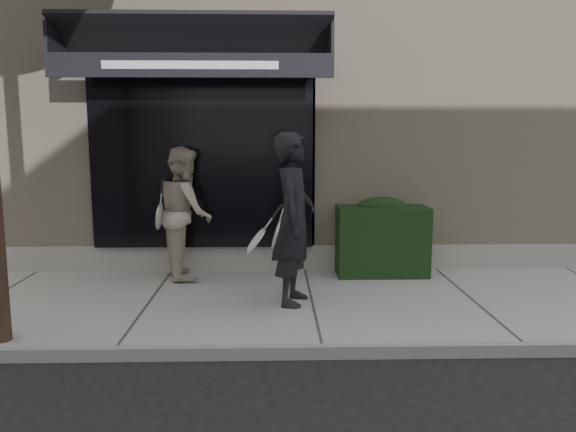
{
  "coord_description": "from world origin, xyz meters",
  "views": [
    {
      "loc": [
        -0.47,
        -6.74,
        2.19
      ],
      "look_at": [
        -0.28,
        0.6,
        1.08
      ],
      "focal_mm": 35.0,
      "sensor_mm": 36.0,
      "label": 1
    }
  ],
  "objects": [
    {
      "name": "ground",
      "position": [
        0.0,
        0.0,
        0.0
      ],
      "size": [
        80.0,
        80.0,
        0.0
      ],
      "primitive_type": "plane",
      "color": "black",
      "rests_on": "ground"
    },
    {
      "name": "sidewalk",
      "position": [
        0.0,
        0.0,
        0.06
      ],
      "size": [
        20.0,
        3.0,
        0.12
      ],
      "primitive_type": "cube",
      "color": "gray",
      "rests_on": "ground"
    },
    {
      "name": "curb",
      "position": [
        0.0,
        -1.55,
        0.07
      ],
      "size": [
        20.0,
        0.1,
        0.14
      ],
      "primitive_type": "cube",
      "color": "gray",
      "rests_on": "ground"
    },
    {
      "name": "building_facade",
      "position": [
        -0.01,
        4.96,
        2.74
      ],
      "size": [
        14.3,
        8.04,
        5.64
      ],
      "color": "#C5B396",
      "rests_on": "ground"
    },
    {
      "name": "hedge",
      "position": [
        1.1,
        1.25,
        0.66
      ],
      "size": [
        1.3,
        0.7,
        1.14
      ],
      "color": "black",
      "rests_on": "sidewalk"
    },
    {
      "name": "pedestrian_front",
      "position": [
        -0.23,
        -0.12,
        1.15
      ],
      "size": [
        0.89,
        0.94,
        2.07
      ],
      "color": "black",
      "rests_on": "sidewalk"
    },
    {
      "name": "pedestrian_back",
      "position": [
        -1.73,
        1.17,
        1.05
      ],
      "size": [
        0.94,
        1.07,
        1.86
      ],
      "color": "#BCAD96",
      "rests_on": "sidewalk"
    }
  ]
}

